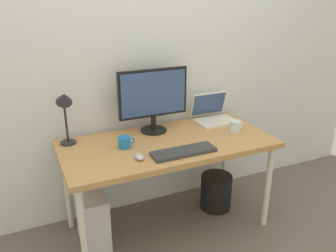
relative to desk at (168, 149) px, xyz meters
The scene contains 12 objects.
ground_plane 0.66m from the desk, ahead, with size 6.00×6.00×0.00m, color #665B51.
back_wall 0.76m from the desk, 90.00° to the left, with size 4.40×0.04×2.60m, color silver.
desk is the anchor object (origin of this frame).
monitor 0.41m from the desk, 94.70° to the left, with size 0.54×0.20×0.49m.
laptop 0.59m from the desk, 25.45° to the left, with size 0.32×0.28×0.22m.
desk_lamp 0.78m from the desk, 160.91° to the left, with size 0.11×0.16×0.41m.
keyboard 0.23m from the desk, 85.90° to the right, with size 0.44×0.14×0.02m, color #333338.
mouse 0.35m from the desk, 147.33° to the right, with size 0.06×0.09×0.03m, color #B2B2B7.
coffee_mug 0.33m from the desk, behind, with size 0.12×0.08×0.08m.
glass_cup 0.56m from the desk, ahead, with size 0.12×0.08×0.09m.
computer_tower 0.74m from the desk, behind, with size 0.18×0.36×0.42m, color silver.
wastebasket 0.70m from the desk, ahead, with size 0.26×0.26×0.30m, color black.
Camera 1 is at (-0.94, -2.10, 1.73)m, focal length 37.37 mm.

